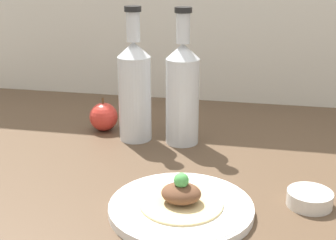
# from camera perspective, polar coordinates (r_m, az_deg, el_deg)

# --- Properties ---
(ground_plane) EXTENTS (1.80, 1.10, 0.04)m
(ground_plane) POSITION_cam_1_polar(r_m,az_deg,el_deg) (0.95, 2.39, -7.77)
(ground_plane) COLOR brown
(plate) EXTENTS (0.25, 0.25, 0.02)m
(plate) POSITION_cam_1_polar(r_m,az_deg,el_deg) (0.81, 1.60, -10.56)
(plate) COLOR white
(plate) RESTS_ON ground_plane
(plated_food) EXTENTS (0.14, 0.14, 0.06)m
(plated_food) POSITION_cam_1_polar(r_m,az_deg,el_deg) (0.80, 1.61, -9.24)
(plated_food) COLOR #D6BC7F
(plated_food) RESTS_ON plate
(cider_bottle_left) EXTENTS (0.08, 0.08, 0.31)m
(cider_bottle_left) POSITION_cam_1_polar(r_m,az_deg,el_deg) (1.09, -4.09, 3.90)
(cider_bottle_left) COLOR silver
(cider_bottle_left) RESTS_ON ground_plane
(cider_bottle_right) EXTENTS (0.08, 0.08, 0.31)m
(cider_bottle_right) POSITION_cam_1_polar(r_m,az_deg,el_deg) (1.06, 1.77, 3.58)
(cider_bottle_right) COLOR silver
(cider_bottle_right) RESTS_ON ground_plane
(apple) EXTENTS (0.07, 0.07, 0.08)m
(apple) POSITION_cam_1_polar(r_m,az_deg,el_deg) (1.18, -7.85, 0.40)
(apple) COLOR red
(apple) RESTS_ON ground_plane
(dipping_bowl) EXTENTS (0.08, 0.08, 0.03)m
(dipping_bowl) POSITION_cam_1_polar(r_m,az_deg,el_deg) (0.86, 16.87, -9.16)
(dipping_bowl) COLOR silver
(dipping_bowl) RESTS_ON ground_plane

